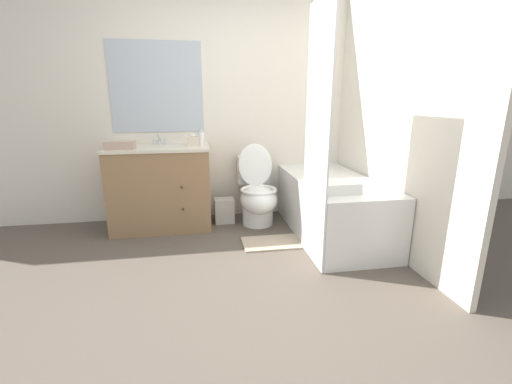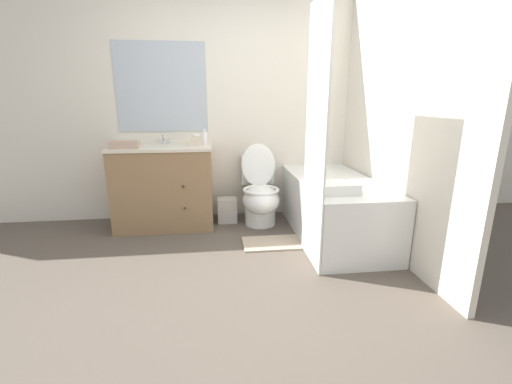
{
  "view_description": "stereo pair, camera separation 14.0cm",
  "coord_description": "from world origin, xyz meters",
  "px_view_note": "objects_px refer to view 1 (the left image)",
  "views": [
    {
      "loc": [
        -0.39,
        -2.16,
        1.33
      ],
      "look_at": [
        0.12,
        0.78,
        0.52
      ],
      "focal_mm": 24.0,
      "sensor_mm": 36.0,
      "label": 1
    },
    {
      "loc": [
        -0.25,
        -2.18,
        1.33
      ],
      "look_at": [
        0.12,
        0.78,
        0.52
      ],
      "focal_mm": 24.0,
      "sensor_mm": 36.0,
      "label": 2
    }
  ],
  "objects_px": {
    "hand_towel_folded": "(120,145)",
    "bathtub": "(332,206)",
    "vanity_cabinet": "(161,187)",
    "bath_mat": "(273,243)",
    "bath_towel_folded": "(338,187)",
    "toilet": "(257,195)",
    "soap_dispenser": "(201,138)",
    "wastebasket": "(224,211)",
    "sink_faucet": "(159,141)",
    "tissue_box": "(193,141)"
  },
  "relations": [
    {
      "from": "toilet",
      "to": "soap_dispenser",
      "type": "distance_m",
      "value": 0.85
    },
    {
      "from": "bath_mat",
      "to": "bath_towel_folded",
      "type": "bearing_deg",
      "value": -36.3
    },
    {
      "from": "toilet",
      "to": "wastebasket",
      "type": "bearing_deg",
      "value": 163.97
    },
    {
      "from": "bath_towel_folded",
      "to": "toilet",
      "type": "bearing_deg",
      "value": 119.66
    },
    {
      "from": "toilet",
      "to": "wastebasket",
      "type": "distance_m",
      "value": 0.42
    },
    {
      "from": "toilet",
      "to": "hand_towel_folded",
      "type": "distance_m",
      "value": 1.47
    },
    {
      "from": "toilet",
      "to": "bathtub",
      "type": "relative_size",
      "value": 0.55
    },
    {
      "from": "toilet",
      "to": "bath_mat",
      "type": "relative_size",
      "value": 1.48
    },
    {
      "from": "sink_faucet",
      "to": "bath_mat",
      "type": "bearing_deg",
      "value": -37.5
    },
    {
      "from": "bathtub",
      "to": "tissue_box",
      "type": "height_order",
      "value": "tissue_box"
    },
    {
      "from": "vanity_cabinet",
      "to": "hand_towel_folded",
      "type": "xyz_separation_m",
      "value": [
        -0.33,
        -0.16,
        0.47
      ]
    },
    {
      "from": "sink_faucet",
      "to": "bath_mat",
      "type": "xyz_separation_m",
      "value": [
        1.07,
        -0.82,
        -0.9
      ]
    },
    {
      "from": "bathtub",
      "to": "soap_dispenser",
      "type": "relative_size",
      "value": 9.37
    },
    {
      "from": "sink_faucet",
      "to": "bath_mat",
      "type": "height_order",
      "value": "sink_faucet"
    },
    {
      "from": "toilet",
      "to": "bath_mat",
      "type": "bearing_deg",
      "value": -84.68
    },
    {
      "from": "toilet",
      "to": "bath_towel_folded",
      "type": "xyz_separation_m",
      "value": [
        0.52,
        -0.92,
        0.3
      ]
    },
    {
      "from": "bathtub",
      "to": "hand_towel_folded",
      "type": "xyz_separation_m",
      "value": [
        -2.03,
        0.34,
        0.62
      ]
    },
    {
      "from": "soap_dispenser",
      "to": "bath_mat",
      "type": "distance_m",
      "value": 1.3
    },
    {
      "from": "soap_dispenser",
      "to": "sink_faucet",
      "type": "bearing_deg",
      "value": 157.88
    },
    {
      "from": "tissue_box",
      "to": "soap_dispenser",
      "type": "xyz_separation_m",
      "value": [
        0.08,
        0.02,
        0.03
      ]
    },
    {
      "from": "bath_mat",
      "to": "soap_dispenser",
      "type": "bearing_deg",
      "value": 134.54
    },
    {
      "from": "bathtub",
      "to": "soap_dispenser",
      "type": "distance_m",
      "value": 1.51
    },
    {
      "from": "hand_towel_folded",
      "to": "bathtub",
      "type": "bearing_deg",
      "value": -9.5
    },
    {
      "from": "toilet",
      "to": "bathtub",
      "type": "height_order",
      "value": "toilet"
    },
    {
      "from": "tissue_box",
      "to": "bath_towel_folded",
      "type": "xyz_separation_m",
      "value": [
        1.18,
        -0.97,
        -0.3
      ]
    },
    {
      "from": "tissue_box",
      "to": "sink_faucet",
      "type": "bearing_deg",
      "value": 151.53
    },
    {
      "from": "toilet",
      "to": "hand_towel_folded",
      "type": "height_order",
      "value": "hand_towel_folded"
    },
    {
      "from": "vanity_cabinet",
      "to": "soap_dispenser",
      "type": "height_order",
      "value": "soap_dispenser"
    },
    {
      "from": "toilet",
      "to": "tissue_box",
      "type": "xyz_separation_m",
      "value": [
        -0.66,
        0.05,
        0.6
      ]
    },
    {
      "from": "wastebasket",
      "to": "bath_mat",
      "type": "distance_m",
      "value": 0.8
    },
    {
      "from": "bathtub",
      "to": "tissue_box",
      "type": "distance_m",
      "value": 1.56
    },
    {
      "from": "wastebasket",
      "to": "hand_towel_folded",
      "type": "distance_m",
      "value": 1.27
    },
    {
      "from": "sink_faucet",
      "to": "bathtub",
      "type": "relative_size",
      "value": 0.09
    },
    {
      "from": "hand_towel_folded",
      "to": "bath_towel_folded",
      "type": "relative_size",
      "value": 0.84
    },
    {
      "from": "tissue_box",
      "to": "vanity_cabinet",
      "type": "bearing_deg",
      "value": 176.66
    },
    {
      "from": "wastebasket",
      "to": "bath_towel_folded",
      "type": "bearing_deg",
      "value": -49.27
    },
    {
      "from": "vanity_cabinet",
      "to": "sink_faucet",
      "type": "distance_m",
      "value": 0.49
    },
    {
      "from": "sink_faucet",
      "to": "tissue_box",
      "type": "xyz_separation_m",
      "value": [
        0.36,
        -0.19,
        0.01
      ]
    },
    {
      "from": "bath_towel_folded",
      "to": "bath_mat",
      "type": "distance_m",
      "value": 0.85
    },
    {
      "from": "sink_faucet",
      "to": "hand_towel_folded",
      "type": "relative_size",
      "value": 0.51
    },
    {
      "from": "bathtub",
      "to": "wastebasket",
      "type": "xyz_separation_m",
      "value": [
        -1.04,
        0.53,
        -0.16
      ]
    },
    {
      "from": "toilet",
      "to": "wastebasket",
      "type": "height_order",
      "value": "toilet"
    },
    {
      "from": "sink_faucet",
      "to": "wastebasket",
      "type": "xyz_separation_m",
      "value": [
        0.66,
        -0.15,
        -0.77
      ]
    },
    {
      "from": "sink_faucet",
      "to": "hand_towel_folded",
      "type": "bearing_deg",
      "value": -135.05
    },
    {
      "from": "bathtub",
      "to": "vanity_cabinet",
      "type": "bearing_deg",
      "value": 163.63
    },
    {
      "from": "vanity_cabinet",
      "to": "bath_mat",
      "type": "bearing_deg",
      "value": -31.22
    },
    {
      "from": "wastebasket",
      "to": "tissue_box",
      "type": "relative_size",
      "value": 2.16
    },
    {
      "from": "toilet",
      "to": "bath_mat",
      "type": "distance_m",
      "value": 0.66
    },
    {
      "from": "sink_faucet",
      "to": "bathtub",
      "type": "xyz_separation_m",
      "value": [
        1.7,
        -0.67,
        -0.61
      ]
    },
    {
      "from": "wastebasket",
      "to": "bathtub",
      "type": "bearing_deg",
      "value": -26.86
    }
  ]
}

